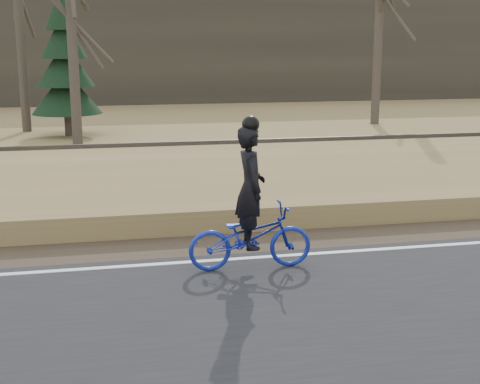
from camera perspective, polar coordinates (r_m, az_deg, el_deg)
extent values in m
plane|color=#94744B|center=(11.59, 14.43, -5.21)|extent=(120.00, 120.00, 0.00)
cube|color=silver|center=(11.74, 14.02, -4.62)|extent=(120.00, 0.12, 0.01)
cube|color=#473A2B|center=(12.62, 12.05, -3.51)|extent=(120.00, 1.60, 0.04)
cube|color=#94744B|center=(15.27, 7.58, 0.26)|extent=(120.00, 5.00, 0.44)
cube|color=slate|center=(18.83, 3.76, 2.73)|extent=(120.00, 3.00, 0.45)
cube|color=black|center=(18.78, 3.77, 3.61)|extent=(120.00, 2.40, 0.14)
cube|color=brown|center=(18.07, 4.39, 3.71)|extent=(120.00, 0.07, 0.15)
cube|color=brown|center=(19.44, 3.21, 4.37)|extent=(120.00, 0.07, 0.15)
cube|color=#383328|center=(40.17, -4.80, 12.01)|extent=(120.00, 4.00, 6.00)
imported|color=#16279C|center=(10.26, 0.88, -3.87)|extent=(1.92, 0.70, 1.00)
imported|color=black|center=(10.06, 0.90, 0.40)|extent=(0.46, 0.69, 1.86)
sphere|color=black|center=(9.90, 0.92, 5.79)|extent=(0.26, 0.26, 0.26)
cylinder|color=#494035|center=(27.68, -18.35, 14.31)|extent=(0.36, 0.36, 9.10)
cylinder|color=#494035|center=(23.57, -14.14, 12.87)|extent=(0.36, 0.36, 7.39)
cylinder|color=#494035|center=(29.40, 11.81, 14.62)|extent=(0.36, 0.36, 9.17)
cylinder|color=#494035|center=(26.14, -14.47, 5.90)|extent=(0.28, 0.28, 1.11)
cone|color=black|center=(26.04, -14.60, 8.27)|extent=(2.60, 2.60, 1.62)
cone|color=black|center=(25.99, -14.73, 10.51)|extent=(2.15, 2.15, 1.62)
cone|color=black|center=(25.98, -14.85, 12.75)|extent=(1.70, 1.70, 1.62)
cone|color=black|center=(26.01, -14.99, 14.99)|extent=(1.25, 1.25, 1.62)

